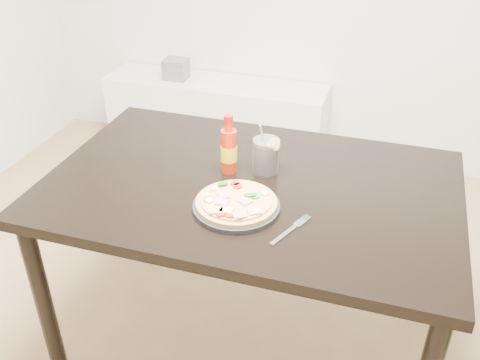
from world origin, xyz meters
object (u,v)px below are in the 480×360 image
(dining_table, at_px, (250,203))
(media_console, at_px, (216,118))
(hot_sauce_bottle, at_px, (229,150))
(cola_cup, at_px, (266,156))
(pizza, at_px, (236,202))
(fork, at_px, (292,229))
(plate, at_px, (236,207))

(dining_table, height_order, media_console, dining_table)
(hot_sauce_bottle, relative_size, cola_cup, 1.18)
(pizza, xyz_separation_m, cola_cup, (0.03, 0.26, 0.03))
(dining_table, xyz_separation_m, hot_sauce_bottle, (-0.10, 0.05, 0.17))
(hot_sauce_bottle, distance_m, cola_cup, 0.13)
(hot_sauce_bottle, bearing_deg, media_console, 112.00)
(fork, bearing_deg, plate, -172.46)
(plate, xyz_separation_m, hot_sauce_bottle, (-0.10, 0.22, 0.08))
(dining_table, distance_m, plate, 0.19)
(hot_sauce_bottle, height_order, fork, hot_sauce_bottle)
(hot_sauce_bottle, relative_size, media_console, 0.15)
(media_console, bearing_deg, hot_sauce_bottle, -68.00)
(fork, bearing_deg, hot_sauce_bottle, 160.20)
(dining_table, distance_m, hot_sauce_bottle, 0.20)
(plate, bearing_deg, pizza, -91.51)
(dining_table, height_order, hot_sauce_bottle, hot_sauce_bottle)
(hot_sauce_bottle, relative_size, fork, 1.20)
(fork, height_order, media_console, fork)
(plate, distance_m, fork, 0.20)
(dining_table, bearing_deg, fork, -48.51)
(pizza, relative_size, fork, 1.44)
(fork, xyz_separation_m, media_console, (-0.86, 1.68, -0.50))
(hot_sauce_bottle, height_order, cola_cup, hot_sauce_bottle)
(pizza, bearing_deg, media_console, 112.26)
(cola_cup, height_order, fork, cola_cup)
(pizza, bearing_deg, dining_table, 90.81)
(dining_table, xyz_separation_m, fork, (0.20, -0.22, 0.09))
(hot_sauce_bottle, xyz_separation_m, media_console, (-0.57, 1.41, -0.59))
(pizza, bearing_deg, fork, -15.04)
(plate, distance_m, hot_sauce_bottle, 0.25)
(cola_cup, distance_m, fork, 0.36)
(cola_cup, xyz_separation_m, fork, (0.17, -0.31, -0.06))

